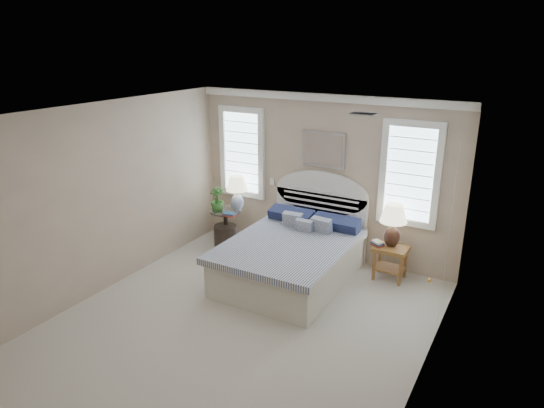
{
  "coord_description": "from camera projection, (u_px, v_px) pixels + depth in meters",
  "views": [
    {
      "loc": [
        3.03,
        -4.56,
        3.48
      ],
      "look_at": [
        -0.11,
        1.0,
        1.32
      ],
      "focal_mm": 32.0,
      "sensor_mm": 36.0,
      "label": 1
    }
  ],
  "objects": [
    {
      "name": "painting",
      "position": [
        323.0,
        150.0,
        7.73
      ],
      "size": [
        0.74,
        0.04,
        0.58
      ],
      "primitive_type": "cube",
      "color": "silver",
      "rests_on": "wall_back"
    },
    {
      "name": "books_right",
      "position": [
        377.0,
        243.0,
        7.32
      ],
      "size": [
        0.22,
        0.19,
        0.07
      ],
      "rotation": [
        0.0,
        0.0,
        -0.43
      ],
      "color": "maroon",
      "rests_on": "nightstand_right"
    },
    {
      "name": "lamp_right",
      "position": [
        393.0,
        221.0,
        7.2
      ],
      "size": [
        0.52,
        0.52,
        0.66
      ],
      "rotation": [
        0.0,
        0.0,
        0.35
      ],
      "color": "black",
      "rests_on": "nightstand_right"
    },
    {
      "name": "floor_pot",
      "position": [
        225.0,
        236.0,
        8.6
      ],
      "size": [
        0.5,
        0.5,
        0.37
      ],
      "primitive_type": "cylinder",
      "rotation": [
        0.0,
        0.0,
        -0.28
      ],
      "color": "black",
      "rests_on": "floor"
    },
    {
      "name": "window_right",
      "position": [
        410.0,
        174.0,
        7.16
      ],
      "size": [
        0.9,
        0.06,
        1.6
      ],
      "primitive_type": "cube",
      "color": "#C9E9FF",
      "rests_on": "wall_back"
    },
    {
      "name": "hvac_vent",
      "position": [
        363.0,
        114.0,
        5.52
      ],
      "size": [
        0.3,
        0.2,
        0.02
      ],
      "primitive_type": "cube",
      "color": "#B2B2B2",
      "rests_on": "ceiling"
    },
    {
      "name": "floor",
      "position": [
        242.0,
        323.0,
        6.29
      ],
      "size": [
        4.5,
        5.0,
        0.01
      ],
      "primitive_type": "cube",
      "color": "beige",
      "rests_on": "ground"
    },
    {
      "name": "crown_molding",
      "position": [
        325.0,
        97.0,
        7.46
      ],
      "size": [
        4.5,
        0.08,
        0.12
      ],
      "primitive_type": "cube",
      "color": "white",
      "rests_on": "wall_back"
    },
    {
      "name": "wall_back",
      "position": [
        323.0,
        177.0,
        7.91
      ],
      "size": [
        4.5,
        0.02,
        2.7
      ],
      "primitive_type": "cube",
      "color": "#C4AB93",
      "rests_on": "floor"
    },
    {
      "name": "potted_plant",
      "position": [
        217.0,
        200.0,
        8.42
      ],
      "size": [
        0.3,
        0.3,
        0.43
      ],
      "primitive_type": "imported",
      "rotation": [
        0.0,
        0.0,
        0.32
      ],
      "color": "#30722D",
      "rests_on": "side_table_left"
    },
    {
      "name": "nightstand_right",
      "position": [
        391.0,
        256.0,
        7.33
      ],
      "size": [
        0.5,
        0.4,
        0.53
      ],
      "color": "brown",
      "rests_on": "floor"
    },
    {
      "name": "bed",
      "position": [
        293.0,
        255.0,
        7.36
      ],
      "size": [
        1.72,
        2.28,
        1.47
      ],
      "color": "silver",
      "rests_on": "floor"
    },
    {
      "name": "books_left",
      "position": [
        230.0,
        214.0,
        8.27
      ],
      "size": [
        0.22,
        0.17,
        0.06
      ],
      "rotation": [
        0.0,
        0.0,
        0.12
      ],
      "color": "maroon",
      "rests_on": "side_table_left"
    },
    {
      "name": "closet_door",
      "position": [
        449.0,
        239.0,
        5.85
      ],
      "size": [
        0.02,
        1.8,
        2.4
      ],
      "primitive_type": "cube",
      "color": "white",
      "rests_on": "floor"
    },
    {
      "name": "switch_plate",
      "position": [
        272.0,
        181.0,
        8.41
      ],
      "size": [
        0.08,
        0.01,
        0.12
      ],
      "primitive_type": "cube",
      "color": "white",
      "rests_on": "wall_back"
    },
    {
      "name": "lamp_left",
      "position": [
        237.0,
        189.0,
        8.47
      ],
      "size": [
        0.48,
        0.48,
        0.62
      ],
      "rotation": [
        0.0,
        0.0,
        0.34
      ],
      "color": "silver",
      "rests_on": "side_table_left"
    },
    {
      "name": "ceiling",
      "position": [
        237.0,
        114.0,
        5.42
      ],
      "size": [
        4.5,
        5.0,
        0.01
      ],
      "primitive_type": "cube",
      "color": "white",
      "rests_on": "wall_back"
    },
    {
      "name": "wall_left",
      "position": [
        107.0,
        198.0,
        6.9
      ],
      "size": [
        0.02,
        5.0,
        2.7
      ],
      "primitive_type": "cube",
      "color": "#C4AB93",
      "rests_on": "floor"
    },
    {
      "name": "side_table_left",
      "position": [
        226.0,
        223.0,
        8.62
      ],
      "size": [
        0.56,
        0.56,
        0.63
      ],
      "color": "black",
      "rests_on": "floor"
    },
    {
      "name": "wall_right",
      "position": [
        430.0,
        267.0,
        4.8
      ],
      "size": [
        0.02,
        5.0,
        2.7
      ],
      "primitive_type": "cube",
      "color": "#C4AB93",
      "rests_on": "floor"
    },
    {
      "name": "window_left",
      "position": [
        242.0,
        152.0,
        8.54
      ],
      "size": [
        0.9,
        0.06,
        1.6
      ],
      "primitive_type": "cube",
      "color": "#C9E9FF",
      "rests_on": "wall_back"
    }
  ]
}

